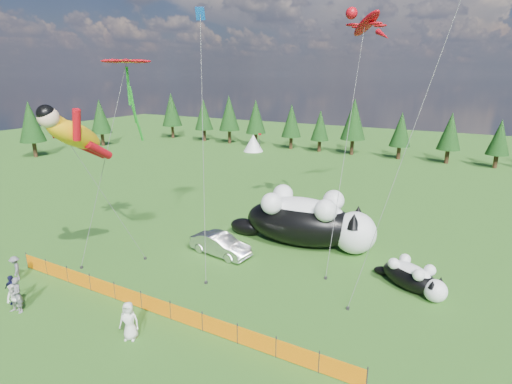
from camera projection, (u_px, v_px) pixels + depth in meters
ground at (191, 288)px, 23.54m from camera, size 160.00×160.00×0.00m
safety_fence at (156, 306)px, 20.87m from camera, size 22.06×0.06×1.10m
tree_line at (373, 130)px, 60.29m from camera, size 90.00×4.00×8.00m
festival_tents at (448, 161)px, 51.76m from camera, size 50.00×3.20×2.80m
cat_large at (308, 220)px, 29.07m from camera, size 11.23×4.73×4.05m
cat_small at (413, 277)px, 23.18m from camera, size 4.43×3.19×1.74m
car at (220, 245)px, 27.78m from camera, size 4.67×2.11×1.49m
spectator_a at (17, 295)px, 20.98m from camera, size 0.78×0.57×1.97m
spectator_b at (14, 299)px, 20.91m from camera, size 0.89×0.64×1.65m
spectator_c at (12, 290)px, 21.73m from camera, size 1.09×0.70×1.73m
spectator_d at (16, 268)px, 24.26m from camera, size 1.15×1.00×1.58m
spectator_e at (129, 321)px, 18.80m from camera, size 1.11×0.92×1.94m
superhero_kite at (74, 135)px, 22.27m from camera, size 4.44×5.94×11.20m
gecko_kite at (366, 24)px, 28.86m from camera, size 5.50×12.75×18.33m
flower_kite at (126, 64)px, 24.61m from camera, size 3.81×5.65×13.41m
diamond_kite_a at (200, 24)px, 25.67m from camera, size 4.23×5.73×17.19m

